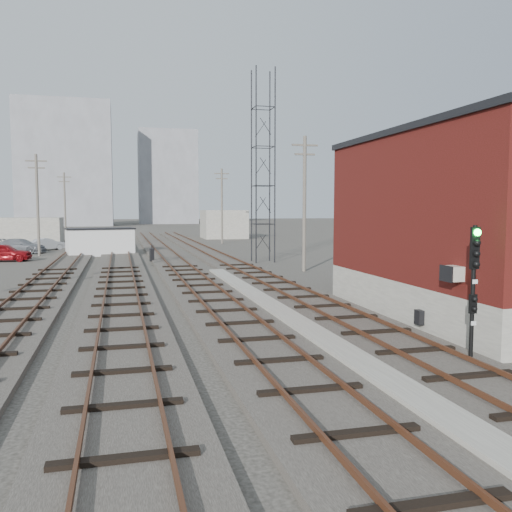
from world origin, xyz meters
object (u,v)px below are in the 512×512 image
object	(u,v)px
switch_stand	(152,255)
car_red	(3,252)
signal_mast	(474,285)
site_trailer	(100,242)
car_grey	(21,246)
car_silver	(47,244)

from	to	relation	value
switch_stand	car_red	distance (m)	12.11
signal_mast	car_red	xyz separation A→B (m)	(-18.27, 34.23, -1.45)
signal_mast	site_trailer	world-z (taller)	signal_mast
switch_stand	car_grey	distance (m)	16.73
signal_mast	switch_stand	xyz separation A→B (m)	(-6.80, 30.33, -1.56)
car_red	car_grey	xyz separation A→B (m)	(-0.05, 8.23, -0.04)
site_trailer	car_silver	distance (m)	9.68
signal_mast	switch_stand	distance (m)	31.13
car_grey	switch_stand	bearing A→B (deg)	-114.18
car_silver	car_red	bearing A→B (deg)	146.30
signal_mast	car_silver	bearing A→B (deg)	109.59
switch_stand	car_red	size ratio (longest dim) A/B	0.31
signal_mast	car_red	distance (m)	38.83
site_trailer	car_grey	bearing A→B (deg)	137.50
switch_stand	site_trailer	distance (m)	8.75
switch_stand	car_red	world-z (taller)	car_red
car_silver	car_grey	bearing A→B (deg)	126.58
signal_mast	car_silver	size ratio (longest dim) A/B	1.02
switch_stand	car_grey	size ratio (longest dim) A/B	0.28
site_trailer	signal_mast	bearing A→B (deg)	-85.55
switch_stand	car_red	xyz separation A→B (m)	(-11.47, 3.90, 0.11)
switch_stand	site_trailer	xyz separation A→B (m)	(-4.12, 7.69, 0.63)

